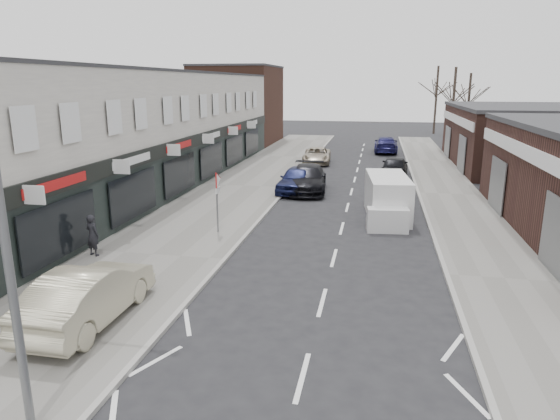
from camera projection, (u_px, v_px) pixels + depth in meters
The scene contains 19 objects.
pavement_left at pixel (244, 186), 31.40m from camera, with size 5.50×64.00×0.12m, color slate.
pavement_right at pixel (451, 195), 29.08m from camera, with size 3.50×64.00×0.12m, color slate.
shop_terrace_left at pixel (121, 132), 29.42m from camera, with size 8.00×41.00×7.10m, color silver.
brick_block_far at pixel (238, 106), 53.56m from camera, with size 8.00×10.00×8.00m, color #43261C.
right_unit_far at pixel (523, 138), 38.70m from camera, with size 10.00×16.00×4.50m, color #3A201A.
tree_far_a at pixel (450, 145), 53.22m from camera, with size 3.60×3.60×8.00m, color #382D26, non-canonical shape.
tree_far_b at pixel (465, 139), 58.46m from camera, with size 3.60×3.60×7.50m, color #382D26, non-canonical shape.
tree_far_c at pixel (433, 134), 64.73m from camera, with size 3.60×3.60×8.50m, color #382D26, non-canonical shape.
street_lamp at pixel (8, 193), 8.18m from camera, with size 2.23×0.22×8.00m.
warning_sign at pixel (217, 185), 21.07m from camera, with size 0.12×0.80×2.70m.
white_van at pixel (387, 199), 24.11m from camera, with size 2.28×5.38×2.03m.
sedan_on_pavement at pixel (89, 295), 13.32m from camera, with size 1.64×4.69×1.55m, color #B9B294.
pedestrian at pixel (92, 235), 18.48m from camera, with size 0.57×0.38×1.57m, color black.
parked_car_left_a at pixel (298, 179), 29.89m from camera, with size 1.84×4.58×1.56m, color #141940.
parked_car_left_b at pixel (308, 179), 30.07m from camera, with size 2.19×5.38×1.56m, color black.
parked_car_left_c at pixel (317, 156), 40.65m from camera, with size 2.14×4.63×1.29m, color tan.
parked_car_right_a at pixel (390, 188), 27.58m from camera, with size 1.60×4.58×1.51m, color silver.
parked_car_right_b at pixel (395, 166), 34.86m from camera, with size 1.76×4.37×1.49m, color black.
parked_car_right_c at pixel (386, 145), 46.97m from camera, with size 2.11×5.20×1.51m, color #171646.
Camera 1 is at (1.40, -7.79, 6.38)m, focal length 32.00 mm.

